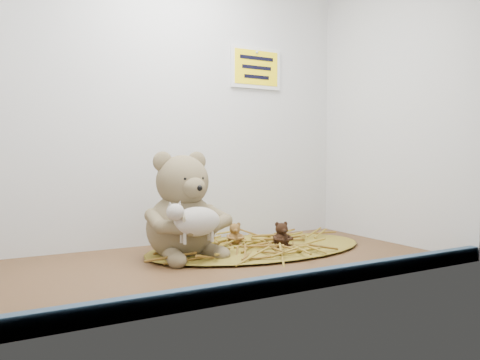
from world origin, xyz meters
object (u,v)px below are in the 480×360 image
main_teddy (181,205)px  toy_lamb (197,222)px  mini_teddy_tan (235,233)px  mini_teddy_brown (281,233)px

main_teddy → toy_lamb: 10.39cm
main_teddy → mini_teddy_tan: main_teddy is taller
main_teddy → mini_teddy_tan: size_ratio=4.30×
main_teddy → toy_lamb: bearing=-96.3°
mini_teddy_tan → mini_teddy_brown: mini_teddy_brown is taller
main_teddy → mini_teddy_tan: 20.43cm
main_teddy → mini_teddy_brown: 29.58cm
main_teddy → mini_teddy_brown: (27.71, -5.17, -8.98)cm
main_teddy → toy_lamb: (0.00, -9.88, -3.21)cm
toy_lamb → mini_teddy_tan: 23.28cm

